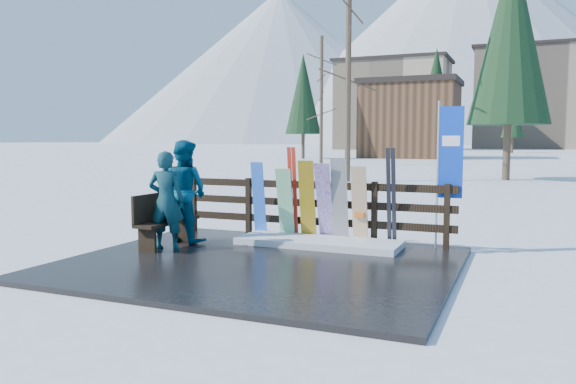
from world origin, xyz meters
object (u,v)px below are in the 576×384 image
at_px(snowboard_0, 259,200).
at_px(person_back, 184,191).
at_px(snowboard_4, 340,201).
at_px(bench, 164,218).
at_px(person_front, 166,201).
at_px(snowboard_2, 307,201).
at_px(snowboard_3, 325,203).
at_px(snowboard_5, 360,206).
at_px(snowboard_1, 285,204).
at_px(rental_flag, 448,158).

distance_m(snowboard_0, person_back, 1.47).
bearing_deg(snowboard_0, snowboard_4, 0.00).
bearing_deg(bench, snowboard_0, 51.69).
relative_size(person_front, person_back, 0.90).
relative_size(snowboard_0, person_back, 0.78).
distance_m(snowboard_2, person_front, 2.63).
relative_size(snowboard_2, snowboard_3, 1.00).
bearing_deg(snowboard_5, snowboard_3, 180.00).
bearing_deg(snowboard_1, snowboard_5, -0.00).
bearing_deg(snowboard_5, snowboard_1, 180.00).
xyz_separation_m(person_front, person_back, (-0.13, 0.76, 0.09)).
distance_m(snowboard_3, person_front, 2.90).
height_order(snowboard_4, rental_flag, rental_flag).
xyz_separation_m(snowboard_4, person_front, (-2.60, -1.75, 0.08)).
distance_m(snowboard_0, snowboard_1, 0.57).
xyz_separation_m(rental_flag, person_front, (-4.49, -2.02, -0.74)).
xyz_separation_m(snowboard_3, snowboard_4, (0.30, -0.00, 0.04)).
height_order(rental_flag, person_front, rental_flag).
relative_size(snowboard_0, snowboard_5, 1.03).
xyz_separation_m(snowboard_0, person_front, (-0.94, -1.75, 0.12)).
bearing_deg(rental_flag, bench, -159.54).
height_order(snowboard_0, snowboard_5, snowboard_0).
distance_m(rental_flag, person_back, 4.83).
height_order(snowboard_0, snowboard_1, snowboard_0).
bearing_deg(snowboard_3, snowboard_4, -0.00).
xyz_separation_m(snowboard_2, snowboard_5, (1.02, 0.00, -0.05)).
bearing_deg(snowboard_4, person_back, -160.15).
bearing_deg(snowboard_2, snowboard_3, 0.00).
bearing_deg(rental_flag, snowboard_1, -174.82).
distance_m(snowboard_0, snowboard_3, 1.36).
distance_m(person_front, person_back, 0.78).
distance_m(snowboard_0, snowboard_4, 1.66).
xyz_separation_m(snowboard_1, rental_flag, (2.98, 0.27, 0.92)).
distance_m(snowboard_0, person_front, 1.99).
bearing_deg(person_front, snowboard_2, -152.89).
relative_size(snowboard_1, snowboard_5, 0.96).
xyz_separation_m(bench, snowboard_4, (2.84, 1.49, 0.27)).
relative_size(rental_flag, person_back, 1.36).
xyz_separation_m(bench, rental_flag, (4.72, 1.76, 1.09)).
relative_size(bench, snowboard_2, 0.97).
distance_m(snowboard_1, snowboard_4, 1.10).
distance_m(snowboard_4, snowboard_5, 0.38).
relative_size(snowboard_2, person_back, 0.81).
distance_m(snowboard_3, rental_flag, 2.36).
bearing_deg(snowboard_0, bench, -128.31).
height_order(snowboard_1, rental_flag, rental_flag).
relative_size(snowboard_1, person_back, 0.73).
bearing_deg(snowboard_2, bench, -145.79).
distance_m(snowboard_3, person_back, 2.64).
bearing_deg(snowboard_2, snowboard_4, -0.00).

